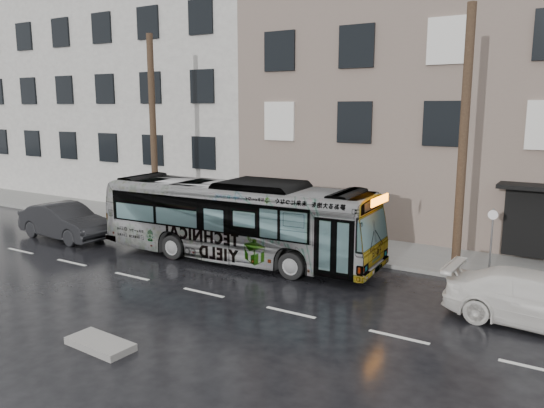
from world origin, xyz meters
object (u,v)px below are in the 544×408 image
(bus, at_px, (236,220))
(white_sedan, at_px, (539,300))
(dark_sedan, at_px, (65,221))
(utility_pole_rear, at_px, (153,133))
(sign_post, at_px, (491,244))
(utility_pole_front, at_px, (463,144))

(bus, xyz_separation_m, white_sedan, (10.65, -0.98, -0.86))
(white_sedan, height_order, dark_sedan, dark_sedan)
(utility_pole_rear, bearing_deg, bus, -18.91)
(dark_sedan, bearing_deg, utility_pole_rear, -30.79)
(sign_post, bearing_deg, dark_sedan, -168.87)
(dark_sedan, bearing_deg, white_sedan, -85.91)
(white_sedan, bearing_deg, utility_pole_front, 45.52)
(utility_pole_front, relative_size, sign_post, 3.75)
(utility_pole_rear, relative_size, bus, 0.80)
(sign_post, relative_size, white_sedan, 0.49)
(sign_post, distance_m, white_sedan, 3.64)
(bus, distance_m, dark_sedan, 8.66)
(sign_post, relative_size, bus, 0.21)
(utility_pole_rear, xyz_separation_m, bus, (6.22, -2.13, -3.08))
(sign_post, height_order, dark_sedan, sign_post)
(utility_pole_front, xyz_separation_m, white_sedan, (2.87, -3.12, -3.93))
(utility_pole_front, xyz_separation_m, sign_post, (1.10, 0.00, -3.30))
(utility_pole_front, height_order, utility_pole_rear, same)
(bus, bearing_deg, utility_pole_rear, 68.47)
(utility_pole_front, height_order, dark_sedan, utility_pole_front)
(utility_pole_rear, xyz_separation_m, white_sedan, (16.87, -3.12, -3.93))
(bus, bearing_deg, utility_pole_front, -77.30)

